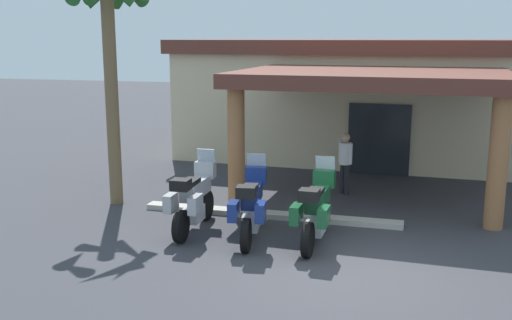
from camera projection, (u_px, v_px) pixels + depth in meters
ground_plane at (346, 269)px, 10.51m from camera, size 80.00×80.00×0.00m
motel_building at (389, 97)px, 20.05m from camera, size 14.06×11.53×3.92m
motorcycle_silver at (193, 199)px, 12.44m from camera, size 0.71×2.21×1.61m
motorcycle_blue at (251, 206)px, 11.92m from camera, size 0.81×2.21×1.61m
motorcycle_green at (316, 210)px, 11.65m from camera, size 0.71×2.21×1.61m
pedestrian at (345, 159)px, 15.35m from camera, size 0.39×0.41×1.60m
palm_tree_roadside at (108, 27)px, 13.80m from camera, size 1.92×1.98×5.63m
curb_strip at (270, 215)px, 13.50m from camera, size 5.92×0.36×0.12m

